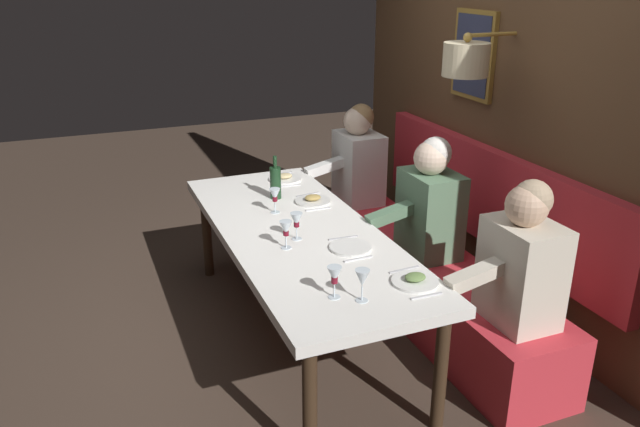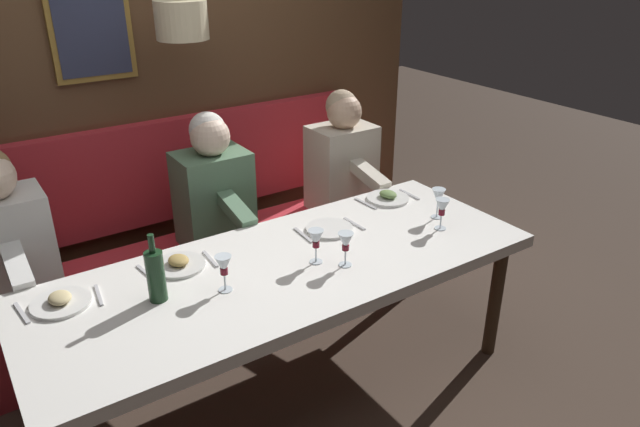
% 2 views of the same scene
% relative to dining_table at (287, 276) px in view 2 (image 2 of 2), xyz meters
% --- Properties ---
extents(ground_plane, '(12.00, 12.00, 0.00)m').
position_rel_dining_table_xyz_m(ground_plane, '(0.00, 0.00, -0.67)').
color(ground_plane, '#423328').
extents(dining_table, '(0.90, 2.36, 0.74)m').
position_rel_dining_table_xyz_m(dining_table, '(0.00, 0.00, 0.00)').
color(dining_table, white).
rests_on(dining_table, ground_plane).
extents(banquette_bench, '(0.52, 2.56, 0.45)m').
position_rel_dining_table_xyz_m(banquette_bench, '(0.89, 0.00, -0.45)').
color(banquette_bench, red).
rests_on(banquette_bench, ground_plane).
extents(back_wall_panel, '(0.59, 3.76, 2.90)m').
position_rel_dining_table_xyz_m(back_wall_panel, '(1.46, 0.00, 0.69)').
color(back_wall_panel, brown).
rests_on(back_wall_panel, ground_plane).
extents(diner_nearest, '(0.60, 0.40, 0.79)m').
position_rel_dining_table_xyz_m(diner_nearest, '(0.88, -0.95, 0.14)').
color(diner_nearest, beige).
rests_on(diner_nearest, banquette_bench).
extents(diner_near, '(0.60, 0.40, 0.79)m').
position_rel_dining_table_xyz_m(diner_near, '(0.88, -0.04, 0.14)').
color(diner_near, '#567A5B').
rests_on(diner_near, banquette_bench).
extents(diner_middle, '(0.60, 0.40, 0.79)m').
position_rel_dining_table_xyz_m(diner_middle, '(0.88, 1.03, 0.14)').
color(diner_middle, white).
rests_on(diner_middle, banquette_bench).
extents(place_setting_0, '(0.24, 0.31, 0.01)m').
position_rel_dining_table_xyz_m(place_setting_0, '(0.18, -0.36, 0.07)').
color(place_setting_0, white).
rests_on(place_setting_0, dining_table).
extents(place_setting_1, '(0.24, 0.32, 0.05)m').
position_rel_dining_table_xyz_m(place_setting_1, '(0.25, 0.42, 0.08)').
color(place_setting_1, silver).
rests_on(place_setting_1, dining_table).
extents(place_setting_2, '(0.24, 0.33, 0.05)m').
position_rel_dining_table_xyz_m(place_setting_2, '(0.23, 0.93, 0.08)').
color(place_setting_2, white).
rests_on(place_setting_2, dining_table).
extents(place_setting_3, '(0.24, 0.31, 0.05)m').
position_rel_dining_table_xyz_m(place_setting_3, '(0.31, -0.86, 0.08)').
color(place_setting_3, white).
rests_on(place_setting_3, dining_table).
extents(wine_glass_0, '(0.07, 0.07, 0.16)m').
position_rel_dining_table_xyz_m(wine_glass_0, '(-0.02, -0.92, 0.18)').
color(wine_glass_0, silver).
rests_on(wine_glass_0, dining_table).
extents(wine_glass_1, '(0.07, 0.07, 0.16)m').
position_rel_dining_table_xyz_m(wine_glass_1, '(-0.16, -0.22, 0.18)').
color(wine_glass_1, silver).
rests_on(wine_glass_1, dining_table).
extents(wine_glass_2, '(0.07, 0.07, 0.16)m').
position_rel_dining_table_xyz_m(wine_glass_2, '(-0.06, -0.12, 0.18)').
color(wine_glass_2, silver).
rests_on(wine_glass_2, dining_table).
extents(wine_glass_3, '(0.07, 0.07, 0.16)m').
position_rel_dining_table_xyz_m(wine_glass_3, '(-0.04, 0.33, 0.18)').
color(wine_glass_3, silver).
rests_on(wine_glass_3, dining_table).
extents(wine_glass_4, '(0.07, 0.07, 0.16)m').
position_rel_dining_table_xyz_m(wine_glass_4, '(-0.13, -0.84, 0.18)').
color(wine_glass_4, silver).
rests_on(wine_glass_4, dining_table).
extents(wine_bottle, '(0.08, 0.08, 0.30)m').
position_rel_dining_table_xyz_m(wine_bottle, '(0.05, 0.59, 0.18)').
color(wine_bottle, '#19381E').
rests_on(wine_bottle, dining_table).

